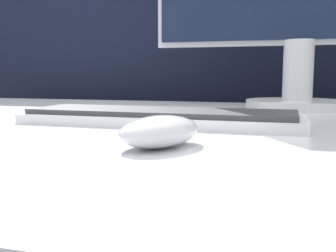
% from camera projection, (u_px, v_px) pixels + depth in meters
% --- Properties ---
extents(partition_panel, '(5.00, 0.03, 1.16)m').
position_uv_depth(partition_panel, '(240.00, 142.00, 1.26)').
color(partition_panel, black).
rests_on(partition_panel, ground_plane).
extents(computer_mouse_near, '(0.10, 0.13, 0.03)m').
position_uv_depth(computer_mouse_near, '(160.00, 131.00, 0.43)').
color(computer_mouse_near, silver).
rests_on(computer_mouse_near, desk).
extents(keyboard, '(0.45, 0.14, 0.02)m').
position_uv_depth(keyboard, '(160.00, 117.00, 0.62)').
color(keyboard, silver).
rests_on(keyboard, desk).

